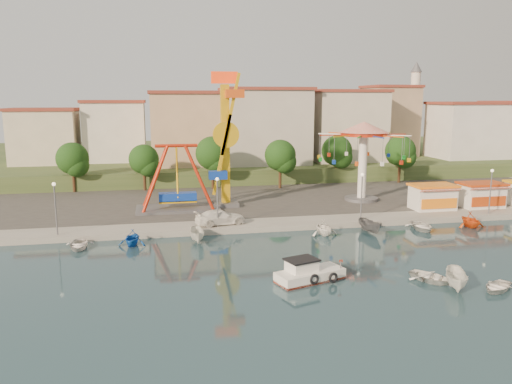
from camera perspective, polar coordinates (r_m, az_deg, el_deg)
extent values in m
plane|color=#142E38|center=(42.58, 8.65, -8.55)|extent=(200.00, 200.00, 0.00)
cube|color=#9E998E|center=(101.65, -3.18, 2.91)|extent=(200.00, 100.00, 0.60)
cube|color=#4C4944|center=(70.45, 0.44, -0.26)|extent=(90.00, 28.00, 0.01)
cube|color=#384C26|center=(106.42, -3.56, 3.90)|extent=(200.00, 60.00, 3.00)
cube|color=#59595E|center=(61.41, -8.89, -1.87)|extent=(10.00, 5.00, 0.30)
cube|color=#133AAC|center=(61.12, -8.93, -0.54)|extent=(4.50, 1.40, 1.00)
cylinder|color=#AD240D|center=(60.24, -9.10, 5.25)|extent=(5.00, 0.40, 0.40)
cube|color=#59595E|center=(62.97, -3.47, -1.36)|extent=(3.00, 3.00, 0.50)
cube|color=gold|center=(61.87, -3.54, 5.22)|extent=(1.00, 1.00, 15.00)
cube|color=#F7390D|center=(61.66, -3.63, 12.92)|extent=(3.20, 0.50, 1.40)
cylinder|color=gold|center=(60.96, -3.46, 6.56)|extent=(3.20, 0.50, 3.20)
cube|color=gold|center=(60.72, -2.94, 8.85)|extent=(2.51, 0.35, 9.84)
cube|color=#D04812|center=(60.77, -2.45, 11.16)|extent=(2.20, 1.20, 1.00)
cylinder|color=#59595E|center=(67.75, 11.93, -0.76)|extent=(4.40, 4.40, 0.40)
cylinder|color=white|center=(67.05, 12.07, 2.84)|extent=(1.10, 1.10, 9.00)
cylinder|color=#AD240D|center=(66.62, 12.21, 6.51)|extent=(6.00, 6.00, 0.50)
cone|color=red|center=(66.57, 12.24, 7.28)|extent=(6.40, 6.40, 1.40)
cube|color=white|center=(64.43, 19.52, -0.64)|extent=(5.00, 3.00, 2.80)
cube|color=orange|center=(64.16, 19.61, 0.72)|extent=(5.40, 3.40, 0.25)
cube|color=red|center=(62.79, 20.37, 0.14)|extent=(5.00, 0.77, 0.43)
cube|color=white|center=(68.02, 24.33, -0.41)|extent=(5.00, 3.00, 2.80)
cube|color=#B1390E|center=(67.77, 24.43, 0.88)|extent=(5.40, 3.40, 0.25)
cube|color=red|center=(66.47, 25.25, 0.34)|extent=(5.00, 0.77, 0.43)
cylinder|color=#59595E|center=(52.89, -21.91, -1.93)|extent=(0.14, 0.14, 5.00)
cylinder|color=#59595E|center=(52.25, -4.42, -1.34)|extent=(0.14, 0.14, 5.00)
cylinder|color=#59595E|center=(56.34, 11.96, -0.66)|extent=(0.14, 0.14, 5.00)
cylinder|color=#59595E|center=(64.27, 25.21, -0.07)|extent=(0.14, 0.14, 5.00)
cylinder|color=#382314|center=(76.60, -20.10, 1.33)|extent=(0.44, 0.44, 3.60)
sphere|color=black|center=(76.20, -20.25, 3.63)|extent=(4.60, 4.60, 4.60)
cylinder|color=#382314|center=(74.95, -12.61, 1.46)|extent=(0.44, 0.44, 3.40)
sphere|color=black|center=(74.56, -12.70, 3.67)|extent=(4.35, 4.35, 4.35)
cylinder|color=#382314|center=(74.87, -4.96, 1.87)|extent=(0.44, 0.44, 3.92)
sphere|color=black|center=(74.44, -5.00, 4.44)|extent=(5.02, 5.02, 5.02)
cylinder|color=#382314|center=(75.20, 2.76, 1.83)|extent=(0.44, 0.44, 3.66)
sphere|color=black|center=(74.79, 2.79, 4.21)|extent=(4.68, 4.68, 4.68)
cylinder|color=#382314|center=(80.95, 9.15, 2.38)|extent=(0.44, 0.44, 3.80)
sphere|color=black|center=(80.55, 9.22, 4.69)|extent=(4.86, 4.86, 4.86)
cylinder|color=#382314|center=(83.31, 16.06, 2.33)|extent=(0.44, 0.44, 3.77)
sphere|color=black|center=(82.93, 16.17, 4.54)|extent=(4.83, 4.83, 4.83)
cube|color=beige|center=(86.22, -24.33, 6.38)|extent=(9.26, 9.53, 11.87)
cube|color=silver|center=(89.72, -15.94, 6.00)|extent=(12.33, 9.01, 8.63)
cube|color=tan|center=(90.08, -7.54, 7.16)|extent=(11.95, 9.28, 11.23)
cube|color=beige|center=(88.97, 1.56, 6.55)|extent=(12.59, 10.50, 9.20)
cube|color=beige|center=(96.03, 9.03, 6.73)|extent=(10.75, 9.23, 9.24)
cube|color=tan|center=(99.66, 16.68, 7.13)|extent=(12.77, 10.96, 11.21)
cube|color=silver|center=(104.32, 22.88, 7.19)|extent=(8.23, 8.98, 12.36)
cube|color=beige|center=(115.32, 26.39, 6.28)|extent=(11.59, 10.93, 8.76)
cylinder|color=silver|center=(104.50, 17.59, 8.53)|extent=(1.80, 1.80, 16.00)
cylinder|color=#59595E|center=(104.48, 17.75, 11.27)|extent=(2.80, 2.80, 0.30)
cone|color=#59595E|center=(104.64, 17.87, 13.46)|extent=(2.20, 2.20, 2.00)
cube|color=white|center=(39.43, 6.18, -9.57)|extent=(5.80, 3.64, 0.98)
cube|color=#AD240D|center=(39.51, 6.18, -9.89)|extent=(5.80, 3.64, 0.17)
cube|color=white|center=(39.07, 5.24, -8.47)|extent=(2.57, 2.22, 0.98)
cube|color=black|center=(38.90, 5.25, -7.72)|extent=(2.84, 2.49, 0.13)
torus|color=black|center=(38.40, 6.68, -9.88)|extent=(0.85, 0.46, 0.83)
torus|color=black|center=(38.92, 8.81, -9.65)|extent=(0.85, 0.46, 0.83)
imported|color=white|center=(41.26, 19.37, -9.15)|extent=(3.88, 4.20, 0.71)
imported|color=silver|center=(41.24, 25.85, -9.70)|extent=(3.78, 3.48, 0.64)
imported|color=white|center=(40.17, 21.97, -9.30)|extent=(2.95, 4.05, 1.47)
imported|color=white|center=(53.64, -4.12, -2.90)|extent=(5.71, 3.23, 1.56)
imported|color=silver|center=(50.06, -19.63, -5.69)|extent=(2.66, 3.62, 0.73)
imported|color=blue|center=(49.42, -13.96, -5.07)|extent=(3.15, 3.48, 1.59)
imported|color=silver|center=(49.49, -6.72, -4.92)|extent=(1.37, 3.62, 1.40)
imported|color=white|center=(52.03, 7.76, -4.04)|extent=(3.14, 3.49, 1.64)
imported|color=#4F5054|center=(53.89, 12.91, -3.82)|extent=(2.00, 3.83, 1.41)
imported|color=silver|center=(56.62, 18.44, -3.72)|extent=(3.20, 4.18, 0.81)
imported|color=#E14E14|center=(59.55, 23.33, -2.91)|extent=(2.92, 3.36, 1.72)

